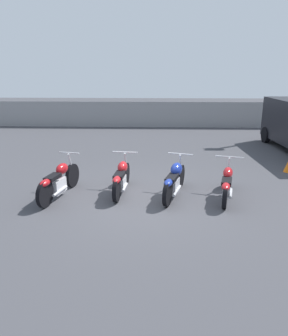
# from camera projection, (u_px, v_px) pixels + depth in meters

# --- Properties ---
(ground_plane) EXTENTS (60.00, 60.00, 0.00)m
(ground_plane) POSITION_uv_depth(u_px,v_px,m) (143.00, 199.00, 8.49)
(ground_plane) COLOR #424247
(fence_back) EXTENTS (40.00, 0.04, 1.44)m
(fence_back) POSITION_uv_depth(u_px,v_px,m) (150.00, 115.00, 18.61)
(fence_back) COLOR gray
(fence_back) RESTS_ON ground_plane
(motorcycle_slot_0) EXTENTS (0.71, 2.13, 1.04)m
(motorcycle_slot_0) POSITION_uv_depth(u_px,v_px,m) (59.00, 181.00, 8.50)
(motorcycle_slot_0) COLOR black
(motorcycle_slot_0) RESTS_ON ground_plane
(motorcycle_slot_1) EXTENTS (0.71, 1.98, 1.00)m
(motorcycle_slot_1) POSITION_uv_depth(u_px,v_px,m) (121.00, 178.00, 8.79)
(motorcycle_slot_1) COLOR black
(motorcycle_slot_1) RESTS_ON ground_plane
(motorcycle_slot_2) EXTENTS (0.86, 2.01, 1.01)m
(motorcycle_slot_2) POSITION_uv_depth(u_px,v_px,m) (174.00, 180.00, 8.56)
(motorcycle_slot_2) COLOR black
(motorcycle_slot_2) RESTS_ON ground_plane
(motorcycle_slot_3) EXTENTS (0.84, 1.97, 0.96)m
(motorcycle_slot_3) POSITION_uv_depth(u_px,v_px,m) (227.00, 183.00, 8.42)
(motorcycle_slot_3) COLOR black
(motorcycle_slot_3) RESTS_ON ground_plane
(traffic_cone_near) EXTENTS (0.28, 0.28, 0.43)m
(traffic_cone_near) POSITION_uv_depth(u_px,v_px,m) (288.00, 166.00, 10.62)
(traffic_cone_near) COLOR orange
(traffic_cone_near) RESTS_ON ground_plane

